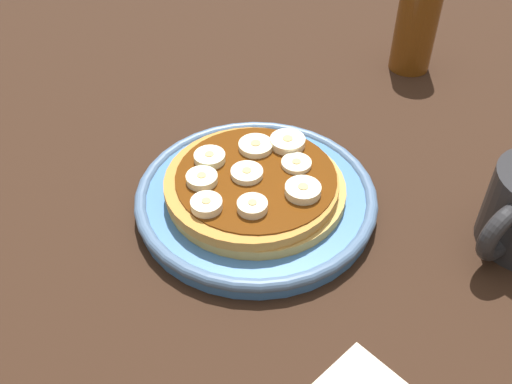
# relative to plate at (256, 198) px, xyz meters

# --- Properties ---
(ground_plane) EXTENTS (1.40, 1.40, 0.03)m
(ground_plane) POSITION_rel_plate_xyz_m (0.00, 0.00, -0.03)
(ground_plane) COLOR black
(plate) EXTENTS (0.23, 0.23, 0.02)m
(plate) POSITION_rel_plate_xyz_m (0.00, 0.00, 0.00)
(plate) COLOR #3F72B2
(plate) RESTS_ON ground_plane
(pancake_stack) EXTENTS (0.17, 0.17, 0.02)m
(pancake_stack) POSITION_rel_plate_xyz_m (0.00, -0.00, 0.02)
(pancake_stack) COLOR tan
(pancake_stack) RESTS_ON plate
(banana_slice_0) EXTENTS (0.03, 0.03, 0.01)m
(banana_slice_0) POSITION_rel_plate_xyz_m (0.01, -0.01, 0.03)
(banana_slice_0) COLOR #F0E8C3
(banana_slice_0) RESTS_ON pancake_stack
(banana_slice_1) EXTENTS (0.03, 0.03, 0.01)m
(banana_slice_1) POSITION_rel_plate_xyz_m (0.03, 0.04, 0.03)
(banana_slice_1) COLOR beige
(banana_slice_1) RESTS_ON pancake_stack
(banana_slice_2) EXTENTS (0.03, 0.03, 0.01)m
(banana_slice_2) POSITION_rel_plate_xyz_m (0.06, 0.01, 0.03)
(banana_slice_2) COLOR beige
(banana_slice_2) RESTS_ON pancake_stack
(banana_slice_3) EXTENTS (0.03, 0.03, 0.01)m
(banana_slice_3) POSITION_rel_plate_xyz_m (0.02, -0.04, 0.03)
(banana_slice_3) COLOR #EEEFC1
(banana_slice_3) RESTS_ON pancake_stack
(banana_slice_4) EXTENTS (0.03, 0.03, 0.01)m
(banana_slice_4) POSITION_rel_plate_xyz_m (-0.02, 0.04, 0.03)
(banana_slice_4) COLOR #F0E7BB
(banana_slice_4) RESTS_ON pancake_stack
(banana_slice_5) EXTENTS (0.04, 0.04, 0.01)m
(banana_slice_5) POSITION_rel_plate_xyz_m (-0.05, -0.02, 0.03)
(banana_slice_5) COLOR #FBE5B9
(banana_slice_5) RESTS_ON pancake_stack
(banana_slice_6) EXTENTS (0.03, 0.03, 0.01)m
(banana_slice_6) POSITION_rel_plate_xyz_m (-0.02, -0.03, 0.03)
(banana_slice_6) COLOR beige
(banana_slice_6) RESTS_ON pancake_stack
(banana_slice_7) EXTENTS (0.03, 0.03, 0.01)m
(banana_slice_7) POSITION_rel_plate_xyz_m (-0.04, 0.01, 0.03)
(banana_slice_7) COLOR beige
(banana_slice_7) RESTS_ON pancake_stack
(banana_slice_8) EXTENTS (0.03, 0.03, 0.01)m
(banana_slice_8) POSITION_rel_plate_xyz_m (0.05, -0.02, 0.03)
(banana_slice_8) COLOR beige
(banana_slice_8) RESTS_ON pancake_stack
(syrup_bottle) EXTENTS (0.05, 0.05, 0.14)m
(syrup_bottle) POSITION_rel_plate_xyz_m (-0.32, -0.10, 0.05)
(syrup_bottle) COLOR brown
(syrup_bottle) RESTS_ON ground_plane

